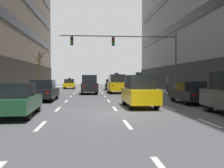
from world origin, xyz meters
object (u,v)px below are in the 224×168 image
(car_driving_0, at_px, (89,85))
(car_driving_4, at_px, (111,85))
(car_parked_2, at_px, (190,93))
(taxi_driving_5, at_px, (69,84))
(car_driving_1, at_px, (16,100))
(car_driving_6, at_px, (44,90))
(street_tree_1, at_px, (40,70))
(pedestrian_0, at_px, (167,84))
(taxi_driving_2, at_px, (117,84))
(traffic_signal_0, at_px, (134,49))
(taxi_driving_3, at_px, (139,91))

(car_driving_0, distance_m, car_driving_4, 9.98)
(car_parked_2, bearing_deg, taxi_driving_5, 113.05)
(car_driving_1, relative_size, car_driving_6, 0.96)
(street_tree_1, distance_m, pedestrian_0, 16.20)
(car_driving_1, distance_m, pedestrian_0, 21.10)
(taxi_driving_2, xyz_separation_m, traffic_signal_0, (1.23, -5.13, 3.61))
(car_driving_4, height_order, traffic_signal_0, traffic_signal_0)
(taxi_driving_3, bearing_deg, traffic_signal_0, 81.63)
(car_driving_4, distance_m, street_tree_1, 11.31)
(car_driving_6, bearing_deg, car_parked_2, -15.04)
(taxi_driving_5, distance_m, car_driving_6, 22.15)
(car_driving_0, xyz_separation_m, taxi_driving_2, (3.28, 0.95, 0.04))
(car_driving_1, xyz_separation_m, street_tree_1, (-2.95, 20.09, 2.07))
(taxi_driving_3, bearing_deg, car_driving_4, 89.72)
(car_driving_0, distance_m, car_driving_1, 16.54)
(taxi_driving_3, distance_m, pedestrian_0, 14.93)
(traffic_signal_0, bearing_deg, taxi_driving_2, 103.49)
(car_driving_1, bearing_deg, car_driving_6, 91.33)
(taxi_driving_2, distance_m, pedestrian_0, 6.14)
(taxi_driving_2, bearing_deg, car_driving_6, -126.68)
(taxi_driving_3, distance_m, traffic_signal_0, 9.66)
(taxi_driving_2, bearing_deg, car_driving_1, -111.29)
(street_tree_1, bearing_deg, car_driving_4, 29.62)
(taxi_driving_3, distance_m, car_parked_2, 4.46)
(car_driving_0, xyz_separation_m, street_tree_1, (-6.35, 3.91, 1.79))
(taxi_driving_3, bearing_deg, taxi_driving_5, 103.79)
(taxi_driving_5, relative_size, pedestrian_0, 2.56)
(taxi_driving_2, distance_m, taxi_driving_5, 14.56)
(street_tree_1, bearing_deg, car_driving_6, -77.18)
(car_driving_1, relative_size, street_tree_1, 0.84)
(car_driving_6, relative_size, pedestrian_0, 2.64)
(taxi_driving_5, height_order, street_tree_1, street_tree_1)
(taxi_driving_3, height_order, pedestrian_0, taxi_driving_3)
(car_driving_0, xyz_separation_m, car_parked_2, (7.27, -11.18, -0.29))
(car_driving_4, bearing_deg, street_tree_1, -150.38)
(taxi_driving_5, bearing_deg, car_driving_4, -33.74)
(taxi_driving_3, xyz_separation_m, traffic_signal_0, (1.30, 8.82, 3.72))
(car_driving_4, bearing_deg, car_parked_2, -79.12)
(car_driving_1, height_order, taxi_driving_2, taxi_driving_2)
(car_driving_1, distance_m, street_tree_1, 20.41)
(taxi_driving_5, bearing_deg, pedestrian_0, -46.11)
(car_driving_1, relative_size, car_driving_4, 0.98)
(taxi_driving_3, relative_size, car_driving_6, 0.92)
(car_driving_6, relative_size, car_parked_2, 1.06)
(taxi_driving_3, xyz_separation_m, pedestrian_0, (6.20, 13.58, 0.13))
(taxi_driving_2, xyz_separation_m, taxi_driving_3, (-0.07, -13.95, -0.11))
(car_driving_0, relative_size, car_parked_2, 1.06)
(taxi_driving_3, height_order, car_parked_2, taxi_driving_3)
(street_tree_1, bearing_deg, taxi_driving_3, -60.52)
(car_driving_4, distance_m, car_parked_2, 20.96)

